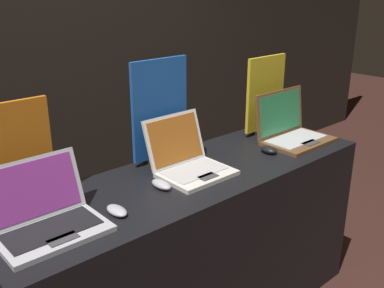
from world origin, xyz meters
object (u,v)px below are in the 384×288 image
(laptop_front, at_px, (46,216))
(mouse_front, at_px, (117,211))
(promo_stand_front, at_px, (13,158))
(mouse_middle, at_px, (161,185))
(laptop_back, at_px, (291,130))
(promo_stand_back, at_px, (265,97))
(laptop_middle, at_px, (189,160))
(mouse_back, at_px, (269,150))
(promo_stand_middle, at_px, (161,113))

(laptop_front, xyz_separation_m, mouse_front, (0.26, -0.07, -0.04))
(promo_stand_front, distance_m, mouse_middle, 0.62)
(mouse_middle, bearing_deg, laptop_front, 179.82)
(mouse_front, relative_size, laptop_back, 0.28)
(mouse_middle, relative_size, promo_stand_back, 0.25)
(promo_stand_front, height_order, laptop_middle, promo_stand_front)
(laptop_back, relative_size, mouse_back, 4.06)
(laptop_front, relative_size, promo_stand_middle, 0.74)
(mouse_front, distance_m, mouse_back, 0.96)
(mouse_middle, bearing_deg, mouse_back, -3.51)
(laptop_back, bearing_deg, promo_stand_back, 90.00)
(mouse_front, xyz_separation_m, laptop_back, (1.21, 0.07, 0.05))
(laptop_back, distance_m, promo_stand_back, 0.25)
(laptop_middle, relative_size, promo_stand_middle, 0.64)
(mouse_back, bearing_deg, mouse_front, -178.44)
(promo_stand_middle, height_order, mouse_back, promo_stand_middle)
(mouse_middle, xyz_separation_m, mouse_back, (0.69, -0.04, 0.00))
(mouse_middle, xyz_separation_m, promo_stand_back, (0.94, 0.21, 0.20))
(mouse_middle, bearing_deg, laptop_back, 0.17)
(laptop_front, relative_size, laptop_middle, 1.15)
(laptop_front, relative_size, mouse_middle, 3.27)
(mouse_middle, distance_m, mouse_back, 0.69)
(laptop_back, bearing_deg, promo_stand_middle, 160.14)
(promo_stand_front, distance_m, mouse_back, 1.27)
(promo_stand_front, xyz_separation_m, laptop_back, (1.47, -0.25, -0.14))
(promo_stand_front, distance_m, promo_stand_middle, 0.74)
(mouse_middle, relative_size, laptop_back, 0.29)
(mouse_front, distance_m, laptop_middle, 0.50)
(promo_stand_front, height_order, laptop_back, promo_stand_front)
(mouse_middle, bearing_deg, laptop_middle, 14.80)
(promo_stand_middle, xyz_separation_m, mouse_back, (0.48, -0.31, -0.23))
(mouse_middle, distance_m, laptop_back, 0.94)
(mouse_front, xyz_separation_m, promo_stand_middle, (0.48, 0.33, 0.23))
(laptop_back, bearing_deg, promo_stand_front, 170.33)
(mouse_back, bearing_deg, laptop_back, 10.17)
(mouse_back, distance_m, promo_stand_back, 0.40)
(promo_stand_middle, bearing_deg, mouse_middle, -128.39)
(laptop_middle, xyz_separation_m, mouse_back, (0.48, -0.10, -0.04))
(laptop_front, xyz_separation_m, laptop_back, (1.47, 0.00, 0.01))
(promo_stand_back, bearing_deg, promo_stand_middle, 175.24)
(promo_stand_front, bearing_deg, laptop_middle, -14.91)
(promo_stand_front, distance_m, laptop_middle, 0.78)
(promo_stand_middle, xyz_separation_m, promo_stand_back, (0.73, -0.06, -0.03))
(laptop_front, distance_m, mouse_middle, 0.53)
(laptop_middle, height_order, promo_stand_middle, promo_stand_middle)
(laptop_middle, height_order, promo_stand_back, promo_stand_back)
(promo_stand_front, xyz_separation_m, mouse_middle, (0.53, -0.25, -0.19))
(promo_stand_middle, bearing_deg, promo_stand_front, -179.03)
(laptop_back, bearing_deg, laptop_front, -179.96)
(promo_stand_middle, height_order, promo_stand_back, promo_stand_middle)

